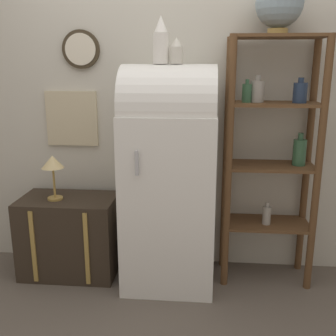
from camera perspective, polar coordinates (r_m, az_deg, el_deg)
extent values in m
plane|color=#60564C|center=(2.84, -0.31, -18.33)|extent=(12.00, 12.00, 0.00)
cube|color=beige|center=(2.96, 0.74, 10.90)|extent=(7.00, 0.05, 2.70)
cylinder|color=#382D1E|center=(3.04, -12.51, 16.46)|extent=(0.27, 0.03, 0.27)
cylinder|color=beige|center=(3.02, -12.62, 16.47)|extent=(0.23, 0.01, 0.23)
cube|color=#C6B793|center=(3.10, -13.77, 6.97)|extent=(0.39, 0.02, 0.41)
cube|color=white|center=(2.79, 0.18, -4.69)|extent=(0.63, 0.58, 1.24)
cylinder|color=white|center=(2.65, 0.19, 8.86)|extent=(0.62, 0.55, 0.55)
cylinder|color=#B7B7BC|center=(2.42, -4.56, 0.72)|extent=(0.02, 0.02, 0.16)
cube|color=#33281E|center=(3.10, -14.04, -9.46)|extent=(0.70, 0.42, 0.60)
cube|color=#AD8942|center=(2.99, -18.97, -10.81)|extent=(0.03, 0.01, 0.54)
cube|color=#AD8942|center=(2.86, -11.73, -11.49)|extent=(0.03, 0.01, 0.54)
cylinder|color=brown|center=(2.68, 8.75, -0.11)|extent=(0.05, 0.05, 1.74)
cylinder|color=brown|center=(2.78, 20.96, -0.39)|extent=(0.05, 0.05, 1.74)
cylinder|color=brown|center=(2.96, 8.44, 1.28)|extent=(0.05, 0.05, 1.74)
cylinder|color=brown|center=(3.05, 19.57, 0.99)|extent=(0.05, 0.05, 1.74)
cube|color=brown|center=(2.99, 13.96, -7.81)|extent=(0.62, 0.31, 0.02)
cube|color=brown|center=(2.85, 14.50, 0.28)|extent=(0.62, 0.31, 0.02)
cube|color=brown|center=(2.78, 15.07, 8.97)|extent=(0.62, 0.31, 0.02)
cube|color=brown|center=(2.78, 15.69, 17.90)|extent=(0.62, 0.31, 0.02)
cylinder|color=#9E998E|center=(2.93, 14.12, -6.69)|extent=(0.06, 0.06, 0.13)
cylinder|color=#9E998E|center=(2.90, 14.21, -5.19)|extent=(0.02, 0.02, 0.03)
cylinder|color=#335B3D|center=(2.73, 11.36, 10.59)|extent=(0.06, 0.06, 0.12)
cylinder|color=#335B3D|center=(2.73, 11.45, 12.20)|extent=(0.03, 0.03, 0.03)
cylinder|color=#23334C|center=(2.79, 18.62, 10.30)|extent=(0.09, 0.09, 0.13)
cylinder|color=#23334C|center=(2.78, 18.76, 12.00)|extent=(0.04, 0.04, 0.03)
cylinder|color=#335B3D|center=(2.88, 18.53, 2.16)|extent=(0.09, 0.09, 0.18)
cylinder|color=#335B3D|center=(2.86, 18.72, 4.38)|extent=(0.04, 0.04, 0.05)
cylinder|color=#9E998E|center=(2.77, 12.81, 10.77)|extent=(0.09, 0.09, 0.14)
cylinder|color=#9E998E|center=(2.77, 12.92, 12.60)|extent=(0.04, 0.04, 0.04)
cylinder|color=#AD8942|center=(2.79, 15.61, 18.51)|extent=(0.13, 0.13, 0.04)
sphere|color=#7F939E|center=(2.81, 15.87, 22.01)|extent=(0.31, 0.31, 0.31)
cylinder|color=white|center=(2.64, -1.03, 16.96)|extent=(0.10, 0.10, 0.19)
cone|color=white|center=(2.65, -1.04, 20.19)|extent=(0.09, 0.09, 0.10)
cylinder|color=beige|center=(2.62, 1.23, 16.02)|extent=(0.09, 0.09, 0.11)
cone|color=beige|center=(2.63, 1.24, 17.79)|extent=(0.07, 0.07, 0.06)
cylinder|color=#AD8942|center=(2.99, -16.04, -4.24)|extent=(0.11, 0.11, 0.02)
cylinder|color=#AD8942|center=(2.95, -16.20, -2.06)|extent=(0.02, 0.02, 0.22)
cone|color=#DBC184|center=(2.92, -16.42, 0.87)|extent=(0.16, 0.16, 0.09)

